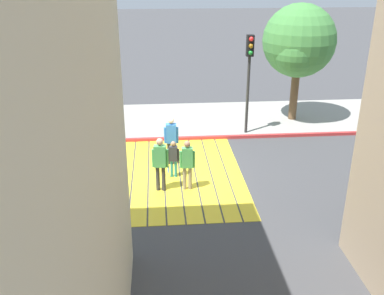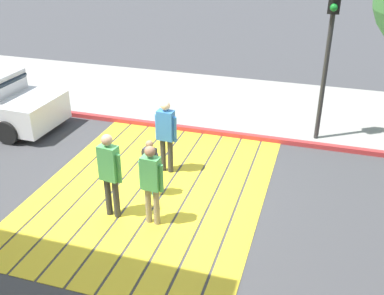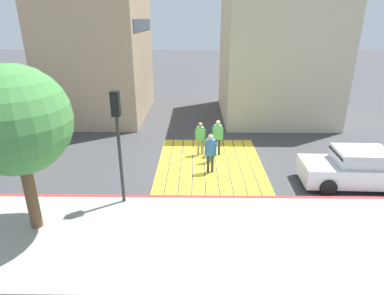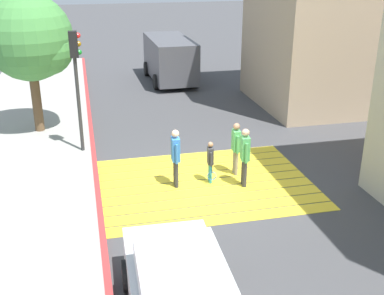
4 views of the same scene
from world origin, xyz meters
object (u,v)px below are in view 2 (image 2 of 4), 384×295
pedestrian_adult_lead (166,132)px  pedestrian_adult_side (110,170)px  pedestrian_adult_trailing (151,180)px  pedestrian_child_with_racket (150,165)px  traffic_light_corner (331,29)px

pedestrian_adult_lead → pedestrian_adult_side: size_ratio=0.99×
pedestrian_adult_lead → pedestrian_adult_side: bearing=-12.1°
pedestrian_adult_trailing → pedestrian_adult_side: pedestrian_adult_side is taller
pedestrian_adult_lead → pedestrian_adult_trailing: 2.06m
pedestrian_adult_side → pedestrian_child_with_racket: 1.08m
pedestrian_adult_trailing → pedestrian_adult_side: 0.87m
traffic_light_corner → pedestrian_adult_lead: (2.66, -3.30, -1.99)m
pedestrian_adult_lead → pedestrian_adult_side: 2.05m
traffic_light_corner → pedestrian_adult_side: 6.29m
traffic_light_corner → pedestrian_adult_lead: bearing=-51.1°
pedestrian_adult_lead → pedestrian_child_with_racket: bearing=1.1°
pedestrian_adult_trailing → pedestrian_adult_side: size_ratio=0.94×
pedestrian_adult_lead → traffic_light_corner: bearing=128.9°
pedestrian_adult_trailing → pedestrian_child_with_racket: size_ratio=1.29×
traffic_light_corner → pedestrian_adult_trailing: 5.85m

